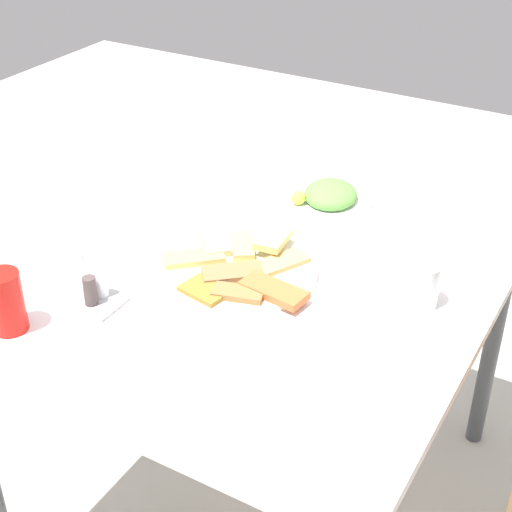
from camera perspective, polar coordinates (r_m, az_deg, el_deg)
name	(u,v)px	position (r m, az deg, el deg)	size (l,w,h in m)	color
ground_plane	(263,497)	(2.10, 0.53, -17.31)	(6.00, 6.00, 0.00)	#B5B3A7
dining_table	(265,294)	(1.67, 0.64, -2.83)	(1.09, 0.94, 0.71)	white
pide_platter	(242,268)	(1.60, -1.04, -0.92)	(0.32, 0.34, 0.04)	white
salad_plate_greens	(330,196)	(1.87, 5.44, 4.40)	(0.20, 0.20, 0.06)	white
soda_can	(6,302)	(1.49, -17.95, -3.24)	(0.07, 0.07, 0.12)	red
drinking_glass	(421,284)	(1.53, 12.09, -2.01)	(0.07, 0.07, 0.09)	silver
paper_napkin	(109,240)	(1.75, -10.76, 1.15)	(0.16, 0.16, 0.00)	white
fork	(103,237)	(1.76, -11.22, 1.41)	(0.18, 0.01, 0.01)	silver
spoon	(116,241)	(1.74, -10.31, 1.12)	(0.19, 0.02, 0.01)	silver
condiment_caddy	(97,295)	(1.53, -11.66, -2.80)	(0.09, 0.09, 0.08)	#B2B2B7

